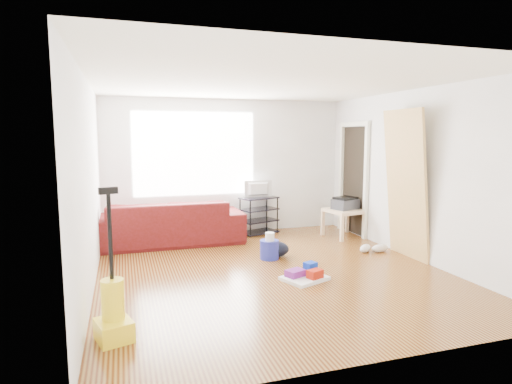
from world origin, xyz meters
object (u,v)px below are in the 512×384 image
object	(u,v)px
cleaning_tray	(305,275)
backpack	(275,257)
bucket	(269,259)
side_table	(345,214)
sofa	(168,243)
vacuum	(113,312)
tv_stand	(259,215)

from	to	relation	value
cleaning_tray	backpack	distance (m)	1.11
bucket	cleaning_tray	size ratio (longest dim) A/B	0.44
side_table	cleaning_tray	bearing A→B (deg)	-130.05
sofa	side_table	size ratio (longest dim) A/B	3.57
cleaning_tray	bucket	bearing A→B (deg)	97.19
bucket	cleaning_tray	world-z (taller)	cleaning_tray
bucket	backpack	distance (m)	0.15
side_table	sofa	bearing A→B (deg)	171.79
sofa	cleaning_tray	size ratio (longest dim) A/B	3.96
bucket	sofa	bearing A→B (deg)	134.21
backpack	vacuum	world-z (taller)	vacuum
tv_stand	vacuum	size ratio (longest dim) A/B	0.57
vacuum	sofa	bearing A→B (deg)	59.43
side_table	vacuum	xyz separation A→B (m)	(-3.95, -2.93, -0.17)
sofa	backpack	xyz separation A→B (m)	(1.48, -1.31, 0.00)
sofa	side_table	bearing A→B (deg)	171.79
side_table	vacuum	distance (m)	4.92
sofa	cleaning_tray	xyz separation A→B (m)	(1.49, -2.41, 0.06)
vacuum	tv_stand	bearing A→B (deg)	38.16
side_table	cleaning_tray	world-z (taller)	side_table
cleaning_tray	tv_stand	bearing A→B (deg)	84.88
sofa	side_table	world-z (taller)	side_table
sofa	vacuum	world-z (taller)	vacuum
cleaning_tray	vacuum	world-z (taller)	vacuum
cleaning_tray	vacuum	size ratio (longest dim) A/B	0.47
tv_stand	vacuum	bearing A→B (deg)	-143.29
bucket	backpack	world-z (taller)	bucket
side_table	bucket	distance (m)	2.06
tv_stand	cleaning_tray	world-z (taller)	tv_stand
side_table	bucket	world-z (taller)	side_table
bucket	vacuum	xyz separation A→B (m)	(-2.17, -1.99, 0.25)
tv_stand	sofa	bearing A→B (deg)	170.43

